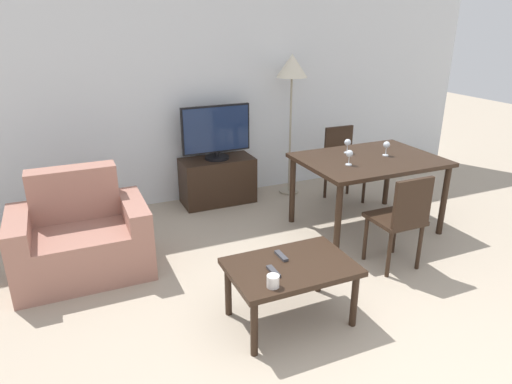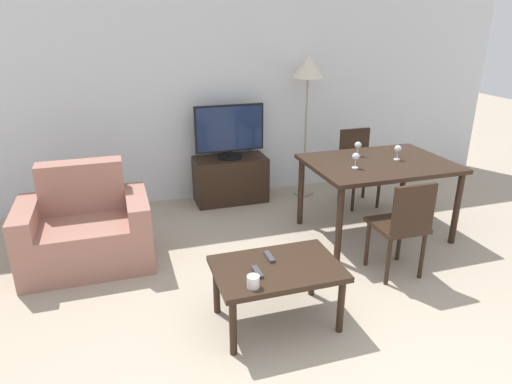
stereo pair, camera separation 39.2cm
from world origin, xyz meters
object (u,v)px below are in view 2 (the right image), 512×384
object	(u,v)px
tv_stand	(230,179)
wine_glass_center	(398,150)
remote_secondary	(269,257)
cup_white_near	(253,282)
floor_lamp	(308,73)
tv	(229,131)
wine_glass_left	(356,158)
coffee_table	(277,273)
armchair	(86,231)
dining_table	(378,170)
remote_primary	(257,272)
dining_chair_near	(403,223)
wine_glass_right	(358,146)
dining_chair_far	(358,162)

from	to	relation	value
tv_stand	wine_glass_center	xyz separation A→B (m)	(1.35, -1.28, 0.59)
remote_secondary	cup_white_near	bearing A→B (deg)	-124.46
floor_lamp	tv_stand	bearing A→B (deg)	176.70
tv	wine_glass_left	distance (m)	1.62
coffee_table	wine_glass_center	size ratio (longest dim) A/B	5.99
armchair	dining_table	world-z (taller)	armchair
coffee_table	dining_table	xyz separation A→B (m)	(1.43, 1.07, 0.28)
dining_table	remote_secondary	bearing A→B (deg)	-146.73
dining_table	remote_secondary	size ratio (longest dim) A/B	9.05
floor_lamp	cup_white_near	distance (m)	3.03
coffee_table	remote_primary	size ratio (longest dim) A/B	5.83
dining_chair_near	floor_lamp	distance (m)	2.24
coffee_table	wine_glass_left	size ratio (longest dim) A/B	5.99
remote_secondary	wine_glass_right	xyz separation A→B (m)	(1.34, 1.18, 0.39)
coffee_table	dining_table	world-z (taller)	dining_table
wine_glass_left	wine_glass_right	distance (m)	0.41
dining_table	tv_stand	bearing A→B (deg)	132.22
coffee_table	remote_primary	distance (m)	0.18
dining_chair_far	wine_glass_left	bearing A→B (deg)	-121.75
remote_secondary	wine_glass_left	world-z (taller)	wine_glass_left
coffee_table	wine_glass_right	bearing A→B (deg)	44.58
armchair	cup_white_near	world-z (taller)	armchair
dining_chair_far	wine_glass_left	xyz separation A→B (m)	(-0.56, -0.90, 0.37)
armchair	tv_stand	size ratio (longest dim) A/B	1.30
tv	dining_table	size ratio (longest dim) A/B	0.59
tv	armchair	bearing A→B (deg)	-146.78
dining_chair_near	dining_chair_far	world-z (taller)	same
dining_table	remote_secondary	xyz separation A→B (m)	(-1.44, -0.95, -0.21)
remote_primary	dining_chair_near	bearing A→B (deg)	13.47
dining_table	floor_lamp	size ratio (longest dim) A/B	0.81
coffee_table	dining_table	bearing A→B (deg)	36.83
tv_stand	tv	distance (m)	0.58
wine_glass_left	cup_white_near	bearing A→B (deg)	-139.22
floor_lamp	cup_white_near	xyz separation A→B (m)	(-1.42, -2.49, -0.97)
dining_chair_near	wine_glass_right	distance (m)	1.10
coffee_table	dining_chair_near	bearing A→B (deg)	13.06
tv_stand	wine_glass_center	bearing A→B (deg)	-43.35
wine_glass_left	wine_glass_right	world-z (taller)	same
tv	floor_lamp	xyz separation A→B (m)	(0.92, -0.05, 0.62)
cup_white_near	wine_glass_center	distance (m)	2.28
remote_primary	wine_glass_right	distance (m)	2.04
armchair	tv	size ratio (longest dim) A/B	1.37
wine_glass_right	tv	bearing A→B (deg)	135.32
tv	floor_lamp	bearing A→B (deg)	-3.15
coffee_table	cup_white_near	bearing A→B (deg)	-139.75
dining_chair_near	wine_glass_left	distance (m)	0.78
dining_chair_far	floor_lamp	size ratio (longest dim) A/B	0.51
tv	dining_chair_far	xyz separation A→B (m)	(1.39, -0.48, -0.35)
remote_primary	cup_white_near	world-z (taller)	cup_white_near
dining_table	dining_chair_near	distance (m)	0.85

